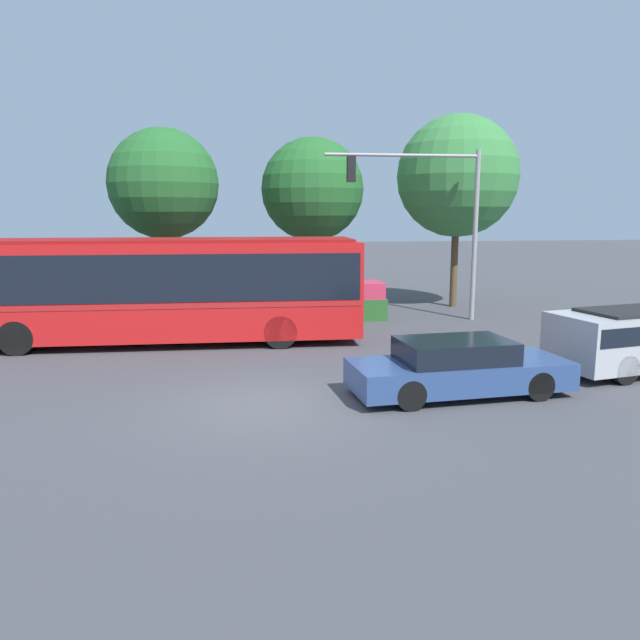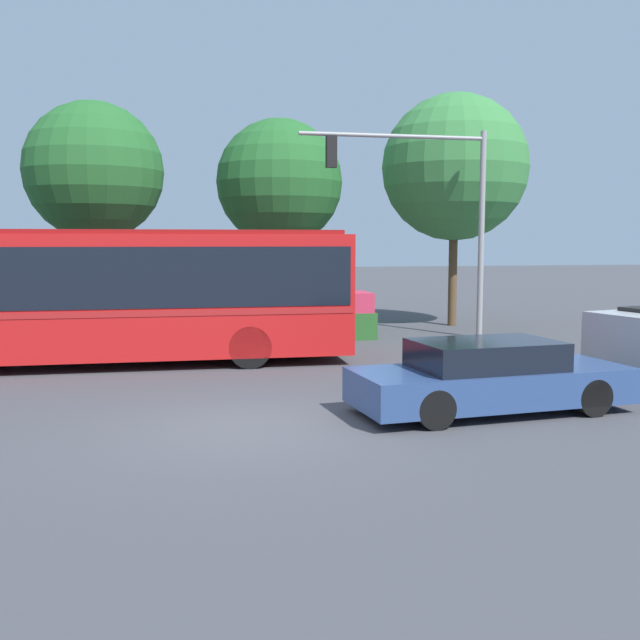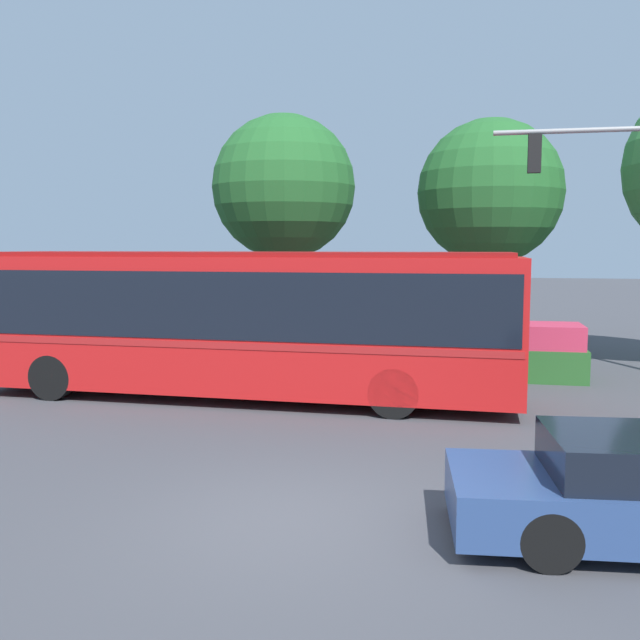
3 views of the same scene
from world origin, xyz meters
TOP-DOWN VIEW (x-y plane):
  - ground_plane at (0.00, 0.00)m, footprint 140.00×140.00m
  - city_bus at (-2.73, 6.63)m, footprint 12.01×2.80m
  - flowering_hedge at (0.72, 10.24)m, footprint 8.63×1.51m
  - street_tree_left at (-3.26, 12.24)m, footprint 4.23×4.23m
  - street_tree_centre at (2.72, 13.69)m, footprint 4.32×4.32m

SIDE VIEW (x-z plane):
  - ground_plane at x=0.00m, z-range 0.00..0.00m
  - flowering_hedge at x=0.72m, z-range -0.01..1.40m
  - city_bus at x=-2.73m, z-range 0.22..3.46m
  - street_tree_centre at x=2.72m, z-range 1.39..8.52m
  - street_tree_left at x=-3.26m, z-range 1.47..8.69m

